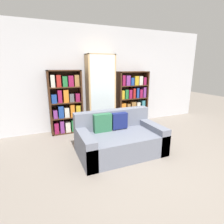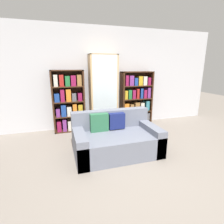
# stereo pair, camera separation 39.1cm
# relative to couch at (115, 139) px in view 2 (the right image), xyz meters

# --- Properties ---
(ground_plane) EXTENTS (16.00, 16.00, 0.00)m
(ground_plane) POSITION_rel_couch_xyz_m (0.25, -0.63, -0.28)
(ground_plane) COLOR gray
(wall_back) EXTENTS (6.71, 0.06, 2.70)m
(wall_back) POSITION_rel_couch_xyz_m (0.25, 1.73, 1.07)
(wall_back) COLOR silver
(wall_back) RESTS_ON ground
(couch) EXTENTS (1.62, 0.98, 0.80)m
(couch) POSITION_rel_couch_xyz_m (0.00, 0.00, 0.00)
(couch) COLOR slate
(couch) RESTS_ON ground
(bookshelf_left) EXTENTS (0.81, 0.32, 1.59)m
(bookshelf_left) POSITION_rel_couch_xyz_m (-0.77, 1.53, 0.48)
(bookshelf_left) COLOR #3D2314
(bookshelf_left) RESTS_ON ground
(display_cabinet) EXTENTS (0.73, 0.36, 1.98)m
(display_cabinet) POSITION_rel_couch_xyz_m (0.15, 1.51, 0.71)
(display_cabinet) COLOR tan
(display_cabinet) RESTS_ON ground
(bookshelf_right) EXTENTS (0.92, 0.32, 1.53)m
(bookshelf_right) POSITION_rel_couch_xyz_m (1.14, 1.53, 0.46)
(bookshelf_right) COLOR #3D2314
(bookshelf_right) RESTS_ON ground
(wine_bottle) EXTENTS (0.08, 0.08, 0.38)m
(wine_bottle) POSITION_rel_couch_xyz_m (0.80, 0.84, -0.12)
(wine_bottle) COLOR black
(wine_bottle) RESTS_ON ground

